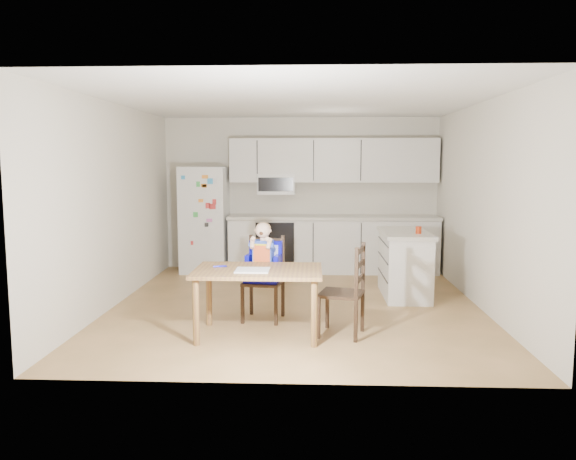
% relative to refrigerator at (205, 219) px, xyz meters
% --- Properties ---
extents(room, '(4.52, 5.01, 2.51)m').
position_rel_refrigerator_xyz_m(room, '(1.55, -1.67, 0.40)').
color(room, olive).
rests_on(room, ground).
extents(refrigerator, '(0.72, 0.70, 1.70)m').
position_rel_refrigerator_xyz_m(refrigerator, '(0.00, 0.00, 0.00)').
color(refrigerator, silver).
rests_on(refrigerator, ground).
extents(kitchen_run, '(3.37, 0.62, 2.15)m').
position_rel_refrigerator_xyz_m(kitchen_run, '(2.05, 0.09, 0.03)').
color(kitchen_run, silver).
rests_on(kitchen_run, ground).
extents(kitchen_island, '(0.62, 1.17, 0.87)m').
position_rel_refrigerator_xyz_m(kitchen_island, '(2.97, -1.59, -0.41)').
color(kitchen_island, silver).
rests_on(kitchen_island, ground).
extents(red_cup, '(0.07, 0.07, 0.09)m').
position_rel_refrigerator_xyz_m(red_cup, '(3.10, -1.81, 0.06)').
color(red_cup, '#B42D0C').
rests_on(red_cup, kitchen_island).
extents(dining_table, '(1.29, 0.83, 0.69)m').
position_rel_refrigerator_xyz_m(dining_table, '(1.20, -3.38, -0.25)').
color(dining_table, brown).
rests_on(dining_table, ground).
extents(napkin, '(0.34, 0.29, 0.01)m').
position_rel_refrigerator_xyz_m(napkin, '(1.15, -3.48, -0.15)').
color(napkin, silver).
rests_on(napkin, dining_table).
extents(toddler_spoon, '(0.12, 0.06, 0.02)m').
position_rel_refrigerator_xyz_m(toddler_spoon, '(0.78, -3.29, -0.15)').
color(toddler_spoon, '#0A0AAD').
rests_on(toddler_spoon, dining_table).
extents(chair_booster, '(0.47, 0.47, 1.11)m').
position_rel_refrigerator_xyz_m(chair_booster, '(1.21, -2.77, -0.18)').
color(chair_booster, black).
rests_on(chair_booster, ground).
extents(chair_side, '(0.51, 0.51, 0.95)m').
position_rel_refrigerator_xyz_m(chair_side, '(2.14, -3.36, -0.31)').
color(chair_side, black).
rests_on(chair_side, ground).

